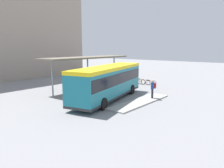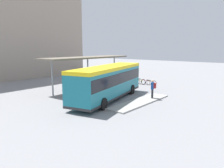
% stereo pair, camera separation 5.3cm
% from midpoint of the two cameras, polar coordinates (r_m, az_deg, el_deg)
% --- Properties ---
extents(ground_plane, '(120.00, 120.00, 0.00)m').
position_cam_midpoint_polar(ground_plane, '(20.97, -1.00, -4.07)').
color(ground_plane, gray).
extents(curb_island, '(7.74, 1.80, 0.12)m').
position_cam_midpoint_polar(curb_island, '(20.03, 7.32, -4.63)').
color(curb_island, '#9E9E99').
rests_on(curb_island, ground_plane).
extents(city_bus, '(11.04, 4.96, 3.20)m').
position_cam_midpoint_polar(city_bus, '(20.62, -1.00, 0.98)').
color(city_bus, '#197284').
rests_on(city_bus, ground_plane).
extents(pedestrian_waiting, '(0.50, 0.54, 1.78)m').
position_cam_midpoint_polar(pedestrian_waiting, '(21.18, 10.58, -0.94)').
color(pedestrian_waiting, '#232328').
rests_on(pedestrian_waiting, curb_island).
extents(bicycle_orange, '(0.48, 1.54, 0.67)m').
position_cam_midpoint_polar(bicycle_orange, '(29.12, 10.04, 0.33)').
color(bicycle_orange, black).
rests_on(bicycle_orange, ground_plane).
extents(bicycle_red, '(0.48, 1.67, 0.72)m').
position_cam_midpoint_polar(bicycle_red, '(29.47, 8.78, 0.53)').
color(bicycle_red, black).
rests_on(bicycle_red, ground_plane).
extents(bicycle_yellow, '(0.48, 1.56, 0.68)m').
position_cam_midpoint_polar(bicycle_yellow, '(29.69, 7.37, 0.58)').
color(bicycle_yellow, black).
rests_on(bicycle_yellow, ground_plane).
extents(bicycle_green, '(0.48, 1.80, 0.78)m').
position_cam_midpoint_polar(bicycle_green, '(30.16, 6.28, 0.83)').
color(bicycle_green, black).
rests_on(bicycle_green, ground_plane).
extents(station_shelter, '(11.96, 2.92, 3.84)m').
position_cam_midpoint_polar(station_shelter, '(26.15, -6.49, 6.71)').
color(station_shelter, '#706656').
rests_on(station_shelter, ground_plane).
extents(potted_planter_near_shelter, '(0.74, 0.74, 1.21)m').
position_cam_midpoint_polar(potted_planter_near_shelter, '(26.29, 0.58, 0.14)').
color(potted_planter_near_shelter, slate).
rests_on(potted_planter_near_shelter, ground_plane).
extents(potted_planter_far_side, '(0.83, 0.83, 1.36)m').
position_cam_midpoint_polar(potted_planter_far_side, '(22.50, -6.78, -1.33)').
color(potted_planter_far_side, slate).
rests_on(potted_planter_far_side, ground_plane).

